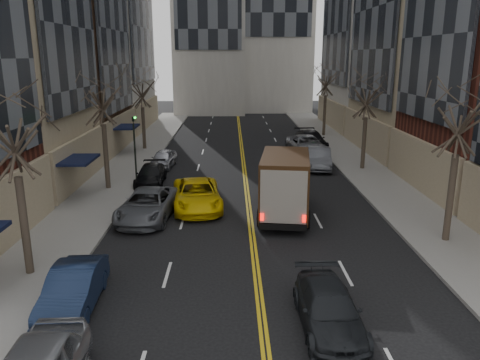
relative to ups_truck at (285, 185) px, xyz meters
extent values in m
cube|color=slate|center=(-10.83, 12.27, -1.65)|extent=(4.00, 66.00, 0.15)
cube|color=slate|center=(7.17, 12.27, -1.65)|extent=(4.00, 66.00, 0.15)
cube|color=#4C301E|center=(-17.33, 18.27, 10.27)|extent=(9.00, 12.00, 24.00)
cube|color=black|center=(-11.83, 3.27, 0.67)|extent=(2.00, 3.00, 0.15)
cube|color=black|center=(-12.73, 3.27, -0.38)|extent=(0.20, 3.00, 2.50)
cube|color=black|center=(-11.83, 16.27, 0.67)|extent=(2.00, 3.00, 0.15)
cube|color=black|center=(-12.73, 16.27, -0.38)|extent=(0.20, 3.00, 2.50)
cylinder|color=#382D23|center=(-10.63, -6.73, 0.34)|extent=(0.30, 0.30, 3.83)
cylinder|color=#382D23|center=(-10.63, 5.27, 0.45)|extent=(0.30, 0.30, 4.05)
cylinder|color=#382D23|center=(-10.63, 18.27, 0.27)|extent=(0.30, 0.30, 3.69)
cylinder|color=#382D23|center=(6.97, -3.73, 0.40)|extent=(0.30, 0.30, 3.96)
cylinder|color=#382D23|center=(6.97, 10.27, 0.31)|extent=(0.30, 0.30, 3.78)
cylinder|color=#382D23|center=(6.97, 25.27, 0.49)|extent=(0.30, 0.30, 4.14)
cylinder|color=black|center=(-9.23, 7.27, 0.32)|extent=(0.12, 0.12, 3.80)
imported|color=black|center=(-9.23, 7.27, 2.67)|extent=(0.15, 0.18, 0.90)
sphere|color=#0CE526|center=(-9.08, 7.17, 2.62)|extent=(0.14, 0.14, 0.14)
cube|color=black|center=(0.00, 0.00, -1.19)|extent=(2.99, 6.50, 0.29)
cube|color=black|center=(0.32, 2.28, -0.21)|extent=(2.51, 1.96, 2.06)
cube|color=black|center=(-0.07, -0.53, 0.23)|extent=(2.99, 5.07, 2.94)
cube|color=black|center=(-0.41, -2.99, -1.19)|extent=(2.25, 0.48, 0.29)
cube|color=red|center=(-1.39, -2.87, -0.75)|extent=(0.18, 0.08, 0.34)
cube|color=red|center=(0.55, -3.14, -0.75)|extent=(0.18, 0.08, 0.34)
cube|color=gold|center=(-1.25, -0.32, 0.82)|extent=(0.16, 0.88, 0.88)
cube|color=gold|center=(1.12, -0.65, 0.82)|extent=(0.16, 0.88, 0.88)
cylinder|color=black|center=(-0.86, 2.19, -1.26)|extent=(0.40, 0.97, 0.94)
cylinder|color=black|center=(1.43, 1.88, -1.26)|extent=(0.40, 0.97, 0.94)
cylinder|color=black|center=(-1.37, -1.49, -1.26)|extent=(0.40, 0.97, 0.94)
cylinder|color=black|center=(0.92, -1.81, -1.26)|extent=(0.40, 0.97, 0.94)
imported|color=black|center=(0.21, -10.55, -1.08)|extent=(1.87, 4.49, 1.30)
cube|color=black|center=(0.21, -9.90, -0.57)|extent=(0.13, 0.04, 0.09)
cube|color=blue|center=(0.21, -9.93, -0.57)|extent=(0.10, 0.01, 0.06)
imported|color=yellow|center=(-4.72, 1.49, -0.95)|extent=(3.22, 5.83, 1.54)
imported|color=black|center=(-1.02, 3.33, -0.98)|extent=(0.36, 0.55, 1.50)
imported|color=#111D37|center=(-8.13, -9.16, -1.02)|extent=(1.67, 4.35, 1.41)
imported|color=#55585E|center=(-7.18, -0.21, -0.98)|extent=(3.00, 5.62, 1.50)
imported|color=black|center=(-8.13, 6.54, -1.09)|extent=(1.90, 4.44, 1.27)
imported|color=#B3B5BC|center=(-7.98, 11.41, -1.06)|extent=(1.97, 4.03, 1.33)
imported|color=#515459|center=(3.84, 10.85, -0.95)|extent=(2.22, 4.86, 1.54)
imported|color=#9EA0A5|center=(3.65, 15.86, -0.91)|extent=(3.25, 6.11, 1.64)
imported|color=black|center=(4.47, 18.54, -0.92)|extent=(2.70, 5.74, 1.62)
camera|label=1|loc=(-2.81, -23.48, 6.56)|focal=35.00mm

